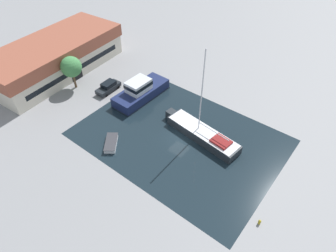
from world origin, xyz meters
The scene contains 9 objects.
ground_plane centered at (0.00, 0.00, 0.00)m, with size 440.00×440.00×0.00m, color gray.
water_canal centered at (0.00, 0.00, 0.00)m, with size 20.38×28.20×0.01m, color black.
warehouse_building centered at (0.25, 28.79, 2.99)m, with size 26.06×12.73×5.89m.
quay_tree_near_building centered at (-1.16, 21.81, 4.07)m, with size 3.52×3.52×5.86m.
parked_car centered at (1.66, 16.45, 0.83)m, with size 4.63×2.04×1.66m.
sailboat_moored centered at (2.00, -2.51, 0.75)m, with size 4.22×12.91×13.85m.
motor_cruiser centered at (3.65, 10.80, 1.28)m, with size 10.33×4.13×3.54m.
small_dinghy centered at (-7.17, 6.66, 0.34)m, with size 3.81×3.46×0.66m.
mooring_bollard centered at (-5.53, -15.14, 0.34)m, with size 0.32×0.32×0.64m.
Camera 1 is at (-25.35, -17.85, 30.46)m, focal length 32.00 mm.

